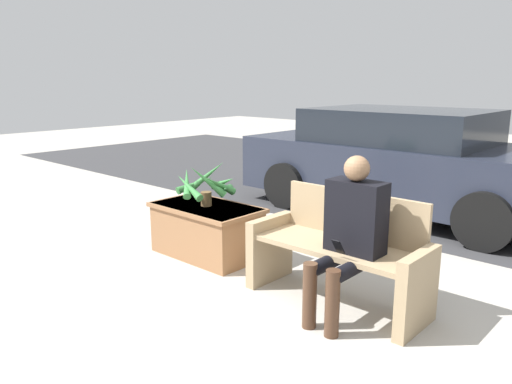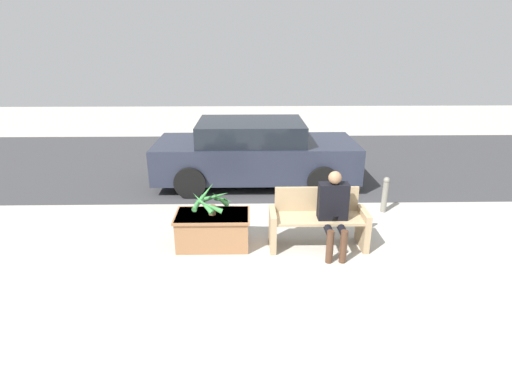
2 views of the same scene
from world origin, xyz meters
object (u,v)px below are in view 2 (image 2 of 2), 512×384
object	(u,v)px
bench	(318,220)
parked_car	(255,153)
bollard_post	(385,194)
person_seated	(334,209)
potted_plant	(212,201)
planter_box	(213,229)

from	to	relation	value
bench	parked_car	bearing A→B (deg)	107.04
bollard_post	person_seated	bearing A→B (deg)	-131.02
potted_plant	parked_car	xyz separation A→B (m)	(0.69, 2.94, -0.05)
planter_box	parked_car	xyz separation A→B (m)	(0.69, 2.95, 0.41)
bench	planter_box	distance (m)	1.61
potted_plant	bollard_post	bearing A→B (deg)	22.24
person_seated	potted_plant	bearing A→B (deg)	173.43
planter_box	bollard_post	world-z (taller)	bollard_post
person_seated	bollard_post	world-z (taller)	person_seated
person_seated	parked_car	distance (m)	3.34
potted_plant	planter_box	bearing A→B (deg)	-137.37
planter_box	bench	bearing A→B (deg)	-0.75
parked_car	potted_plant	bearing A→B (deg)	-103.12
planter_box	potted_plant	world-z (taller)	potted_plant
potted_plant	parked_car	bearing A→B (deg)	76.88
bench	planter_box	xyz separation A→B (m)	(-1.60, 0.02, -0.14)
parked_car	bollard_post	world-z (taller)	parked_car
potted_plant	parked_car	world-z (taller)	parked_car
planter_box	bollard_post	distance (m)	3.31
planter_box	person_seated	bearing A→B (deg)	-6.33
person_seated	potted_plant	size ratio (longest dim) A/B	1.94
person_seated	bollard_post	size ratio (longest dim) A/B	1.83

